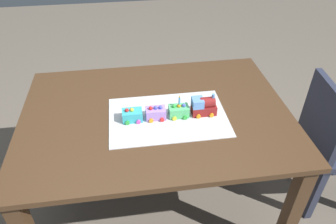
# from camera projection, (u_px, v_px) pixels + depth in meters

# --- Properties ---
(ground_plane) EXTENTS (8.00, 8.00, 0.00)m
(ground_plane) POSITION_uv_depth(u_px,v_px,m) (158.00, 200.00, 2.12)
(ground_plane) COLOR #6B6054
(dining_table) EXTENTS (1.40, 1.00, 0.74)m
(dining_table) POSITION_uv_depth(u_px,v_px,m) (156.00, 128.00, 1.74)
(dining_table) COLOR #4C331E
(dining_table) RESTS_ON ground
(chair) EXTENTS (0.44, 0.44, 0.86)m
(chair) POSITION_uv_depth(u_px,v_px,m) (333.00, 142.00, 1.88)
(chair) COLOR #2D3347
(chair) RESTS_ON ground
(cake_board) EXTENTS (0.60, 0.40, 0.00)m
(cake_board) POSITION_uv_depth(u_px,v_px,m) (168.00, 117.00, 1.64)
(cake_board) COLOR silver
(cake_board) RESTS_ON dining_table
(cake_locomotive) EXTENTS (0.14, 0.08, 0.12)m
(cake_locomotive) POSITION_uv_depth(u_px,v_px,m) (204.00, 106.00, 1.63)
(cake_locomotive) COLOR maroon
(cake_locomotive) RESTS_ON cake_board
(cake_car_hopper_mint_green) EXTENTS (0.10, 0.08, 0.07)m
(cake_car_hopper_mint_green) POSITION_uv_depth(u_px,v_px,m) (179.00, 111.00, 1.63)
(cake_car_hopper_mint_green) COLOR #59CC7A
(cake_car_hopper_mint_green) RESTS_ON cake_board
(cake_car_caboose_lavender) EXTENTS (0.10, 0.08, 0.07)m
(cake_car_caboose_lavender) POSITION_uv_depth(u_px,v_px,m) (156.00, 113.00, 1.61)
(cake_car_caboose_lavender) COLOR #AD84E0
(cake_car_caboose_lavender) RESTS_ON cake_board
(cake_car_gondola_turquoise) EXTENTS (0.10, 0.08, 0.07)m
(cake_car_gondola_turquoise) POSITION_uv_depth(u_px,v_px,m) (132.00, 115.00, 1.60)
(cake_car_gondola_turquoise) COLOR #38B7C6
(cake_car_gondola_turquoise) RESTS_ON cake_board
(birthday_candle) EXTENTS (0.01, 0.01, 0.05)m
(birthday_candle) POSITION_uv_depth(u_px,v_px,m) (179.00, 100.00, 1.58)
(birthday_candle) COLOR #4CA5E5
(birthday_candle) RESTS_ON cake_car_hopper_mint_green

